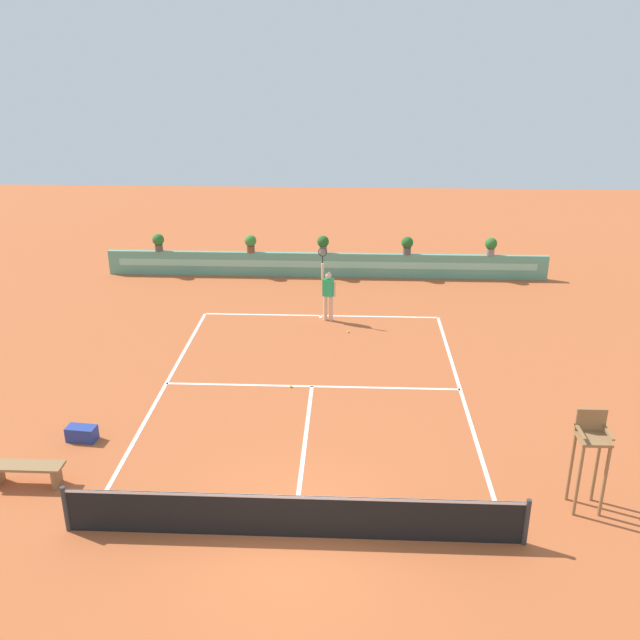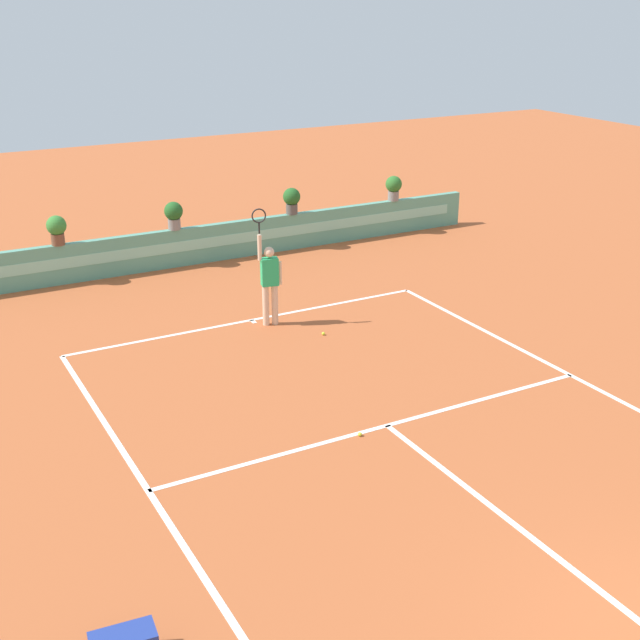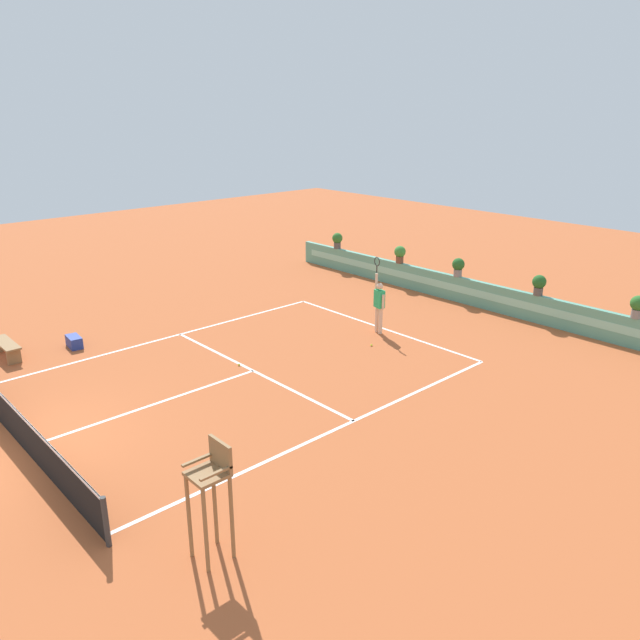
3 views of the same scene
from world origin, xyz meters
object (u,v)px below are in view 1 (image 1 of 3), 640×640
potted_plant_left (251,242)px  bench_courtside (26,470)px  potted_plant_centre (323,243)px  potted_plant_far_left (158,241)px  tennis_player (328,292)px  potted_plant_right (407,244)px  potted_plant_far_right (491,245)px  umpire_chair (590,449)px  tennis_ball_mid_court (348,332)px  tennis_ball_near_baseline (291,386)px  gear_bag (82,433)px

potted_plant_left → bench_courtside: bearing=-100.6°
potted_plant_centre → potted_plant_far_left: bearing=180.0°
tennis_player → potted_plant_right: tennis_player is taller
bench_courtside → tennis_player: bearing=58.6°
tennis_player → potted_plant_far_right: (6.37, 4.92, 0.36)m
tennis_player → umpire_chair: bearing=-61.3°
potted_plant_far_left → potted_plant_left: bearing=0.0°
potted_plant_far_right → potted_plant_centre: (-6.75, 0.00, 0.00)m
umpire_chair → tennis_player: tennis_player is taller
potted_plant_far_right → bench_courtside: bearing=-129.9°
tennis_ball_mid_court → umpire_chair: bearing=-61.8°
umpire_chair → tennis_ball_mid_court: bearing=118.2°
umpire_chair → potted_plant_left: umpire_chair is taller
umpire_chair → tennis_player: bearing=118.7°
bench_courtside → tennis_ball_near_baseline: bearing=42.7°
potted_plant_left → potted_plant_right: 6.36m
tennis_ball_mid_court → potted_plant_far_left: bearing=142.5°
tennis_ball_near_baseline → potted_plant_centre: size_ratio=0.09×
umpire_chair → bench_courtside: size_ratio=1.34×
potted_plant_right → umpire_chair: bearing=-80.3°
tennis_player → potted_plant_centre: size_ratio=3.57×
tennis_ball_near_baseline → potted_plant_far_left: 11.96m
potted_plant_centre → umpire_chair: bearing=-68.4°
tennis_player → tennis_ball_near_baseline: (-0.85, -5.16, -1.02)m
bench_courtside → potted_plant_left: bearing=79.4°
potted_plant_far_right → potted_plant_centre: 6.75m
umpire_chair → potted_plant_right: 15.34m
umpire_chair → potted_plant_far_left: (-12.73, 15.13, 0.07)m
potted_plant_right → tennis_ball_near_baseline: bearing=-111.0°
tennis_ball_mid_court → potted_plant_far_left: 9.98m
potted_plant_far_left → tennis_player: bearing=-34.6°
potted_plant_far_right → potted_plant_left: 9.71m
bench_courtside → potted_plant_centre: bearing=69.0°
tennis_player → tennis_ball_mid_court: 1.65m
tennis_ball_mid_court → potted_plant_left: bearing=123.9°
umpire_chair → potted_plant_far_right: (0.77, 15.13, 0.07)m
tennis_ball_near_baseline → potted_plant_left: (-2.49, 10.08, 1.38)m
potted_plant_right → bench_courtside: bearing=-121.5°
potted_plant_far_right → potted_plant_centre: bearing=180.0°
tennis_ball_mid_court → potted_plant_far_right: 8.37m
bench_courtside → potted_plant_far_left: bearing=93.9°
gear_bag → tennis_ball_mid_court: 9.49m
tennis_player → potted_plant_centre: (-0.38, 4.92, 0.36)m
tennis_player → potted_plant_far_left: bearing=145.4°
umpire_chair → potted_plant_left: size_ratio=2.96×
umpire_chair → tennis_ball_near_baseline: (-6.45, 5.05, -1.31)m
potted_plant_far_right → potted_plant_centre: size_ratio=1.00×
tennis_ball_mid_court → bench_courtside: bearing=-127.4°
bench_courtside → gear_bag: bearing=75.2°
umpire_chair → potted_plant_centre: size_ratio=2.96×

